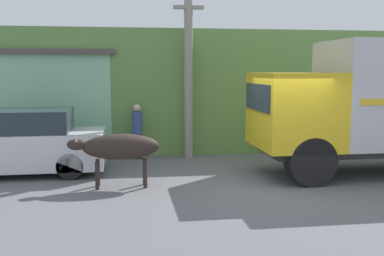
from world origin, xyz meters
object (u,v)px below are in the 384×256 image
(parked_suv, at_px, (21,143))
(pedestrian_on_hill, at_px, (137,128))
(brown_cow, at_px, (119,147))
(utility_pole, at_px, (188,70))
(cargo_truck, at_px, (382,102))

(parked_suv, distance_m, pedestrian_on_hill, 3.42)
(brown_cow, bearing_deg, utility_pole, 45.06)
(parked_suv, height_order, utility_pole, utility_pole)
(cargo_truck, relative_size, utility_pole, 1.21)
(brown_cow, distance_m, pedestrian_on_hill, 3.34)
(parked_suv, bearing_deg, pedestrian_on_hill, 23.51)
(utility_pole, bearing_deg, cargo_truck, -32.24)
(cargo_truck, distance_m, utility_pole, 5.52)
(cargo_truck, distance_m, brown_cow, 6.77)
(utility_pole, bearing_deg, parked_suv, -160.59)
(pedestrian_on_hill, relative_size, utility_pole, 0.32)
(cargo_truck, xyz_separation_m, utility_pole, (-4.62, 2.91, 0.80))
(cargo_truck, bearing_deg, brown_cow, -174.07)
(brown_cow, xyz_separation_m, pedestrian_on_hill, (0.50, 3.30, 0.01))
(pedestrian_on_hill, height_order, utility_pole, utility_pole)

